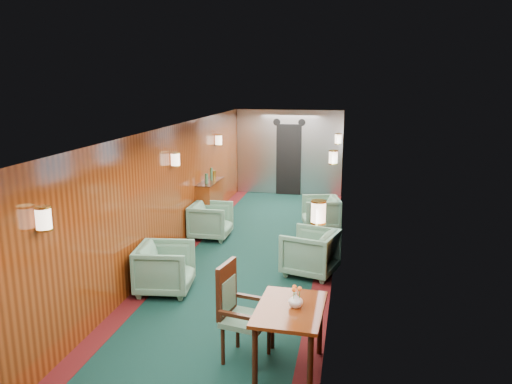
{
  "coord_description": "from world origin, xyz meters",
  "views": [
    {
      "loc": [
        1.72,
        -8.0,
        3.22
      ],
      "look_at": [
        0.0,
        0.96,
        1.15
      ],
      "focal_mm": 35.0,
      "sensor_mm": 36.0,
      "label": 1
    }
  ],
  "objects_px": {
    "credenza": "(210,203)",
    "armchair_left_near": "(165,268)",
    "side_chair": "(237,308)",
    "armchair_right_near": "(310,252)",
    "dining_table": "(290,318)",
    "armchair_right_far": "(321,213)",
    "armchair_left_far": "(211,221)"
  },
  "relations": [
    {
      "from": "credenza",
      "to": "armchair_left_near",
      "type": "relative_size",
      "value": 1.56
    },
    {
      "from": "dining_table",
      "to": "side_chair",
      "type": "relative_size",
      "value": 0.92
    },
    {
      "from": "armchair_left_near",
      "to": "armchair_left_far",
      "type": "xyz_separation_m",
      "value": [
        -0.05,
        2.72,
        -0.01
      ]
    },
    {
      "from": "armchair_right_near",
      "to": "credenza",
      "type": "bearing_deg",
      "value": -119.51
    },
    {
      "from": "armchair_left_far",
      "to": "armchair_left_near",
      "type": "bearing_deg",
      "value": -178.98
    },
    {
      "from": "armchair_right_far",
      "to": "armchair_left_near",
      "type": "bearing_deg",
      "value": -41.99
    },
    {
      "from": "dining_table",
      "to": "armchair_right_far",
      "type": "xyz_separation_m",
      "value": [
        -0.01,
        5.63,
        -0.3
      ]
    },
    {
      "from": "armchair_left_near",
      "to": "credenza",
      "type": "bearing_deg",
      "value": -1.81
    },
    {
      "from": "credenza",
      "to": "armchair_right_near",
      "type": "xyz_separation_m",
      "value": [
        2.46,
        -2.48,
        -0.13
      ]
    },
    {
      "from": "dining_table",
      "to": "credenza",
      "type": "xyz_separation_m",
      "value": [
        -2.48,
        5.41,
        -0.13
      ]
    },
    {
      "from": "armchair_right_near",
      "to": "armchair_right_far",
      "type": "xyz_separation_m",
      "value": [
        0.01,
        2.7,
        -0.03
      ]
    },
    {
      "from": "dining_table",
      "to": "side_chair",
      "type": "height_order",
      "value": "side_chair"
    },
    {
      "from": "credenza",
      "to": "armchair_right_far",
      "type": "distance_m",
      "value": 2.48
    },
    {
      "from": "side_chair",
      "to": "credenza",
      "type": "bearing_deg",
      "value": 120.84
    },
    {
      "from": "dining_table",
      "to": "side_chair",
      "type": "distance_m",
      "value": 0.66
    },
    {
      "from": "armchair_left_near",
      "to": "armchair_right_near",
      "type": "bearing_deg",
      "value": -69.02
    },
    {
      "from": "side_chair",
      "to": "armchair_left_near",
      "type": "relative_size",
      "value": 1.4
    },
    {
      "from": "side_chair",
      "to": "armchair_right_near",
      "type": "relative_size",
      "value": 1.38
    },
    {
      "from": "side_chair",
      "to": "armchair_right_far",
      "type": "xyz_separation_m",
      "value": [
        0.62,
        5.45,
        -0.28
      ]
    },
    {
      "from": "dining_table",
      "to": "armchair_right_near",
      "type": "xyz_separation_m",
      "value": [
        -0.02,
        2.93,
        -0.27
      ]
    },
    {
      "from": "side_chair",
      "to": "credenza",
      "type": "distance_m",
      "value": 5.55
    },
    {
      "from": "side_chair",
      "to": "armchair_left_far",
      "type": "relative_size",
      "value": 1.44
    },
    {
      "from": "dining_table",
      "to": "armchair_left_near",
      "type": "height_order",
      "value": "dining_table"
    },
    {
      "from": "armchair_left_far",
      "to": "armchair_right_far",
      "type": "height_order",
      "value": "armchair_left_far"
    },
    {
      "from": "armchair_left_near",
      "to": "armchair_right_near",
      "type": "height_order",
      "value": "armchair_right_near"
    },
    {
      "from": "armchair_right_near",
      "to": "armchair_right_far",
      "type": "relative_size",
      "value": 1.08
    },
    {
      "from": "credenza",
      "to": "armchair_left_near",
      "type": "height_order",
      "value": "credenza"
    },
    {
      "from": "armchair_left_far",
      "to": "armchair_right_near",
      "type": "distance_m",
      "value": 2.7
    },
    {
      "from": "dining_table",
      "to": "credenza",
      "type": "height_order",
      "value": "credenza"
    },
    {
      "from": "armchair_right_near",
      "to": "dining_table",
      "type": "bearing_deg",
      "value": 16.1
    },
    {
      "from": "armchair_left_near",
      "to": "side_chair",
      "type": "bearing_deg",
      "value": -143.83
    },
    {
      "from": "dining_table",
      "to": "armchair_left_far",
      "type": "xyz_separation_m",
      "value": [
        -2.2,
        4.52,
        -0.28
      ]
    }
  ]
}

